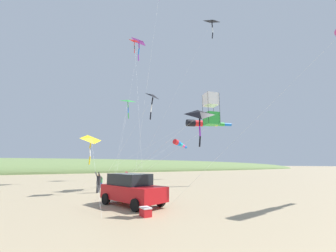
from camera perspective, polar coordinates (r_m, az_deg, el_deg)
ground_plane at (r=20.93m, az=-9.75°, el=-16.88°), size 600.00×600.00×0.00m
dune_ridge_grassy at (r=74.84m, az=-24.99°, el=-11.27°), size 28.00×240.00×8.41m
parked_car at (r=13.51m, az=-9.82°, el=-16.49°), size 4.65×3.02×1.85m
cooler_box at (r=10.79m, az=-6.11°, el=-22.17°), size 0.62×0.42×0.42m
person_adult_flyer at (r=19.86m, az=-18.39°, el=-14.06°), size 0.63×0.63×1.78m
person_child_green_jacket at (r=17.33m, az=-12.68°, el=-16.08°), size 0.38×0.41×1.16m
person_child_grey_jacket at (r=23.97m, az=-17.65°, el=-14.11°), size 0.42×0.44×1.22m
person_bystander_far at (r=20.16m, az=-10.57°, el=-14.34°), size 0.60×0.64×1.78m
kite_delta_magenta_far_left at (r=26.32m, az=-9.06°, el=21.75°), size 7.52×2.09×16.69m
kite_delta_black_fish_shape at (r=19.27m, az=-20.06°, el=-3.57°), size 9.27×1.74×4.98m
kite_delta_white_trailing at (r=29.00m, az=11.84°, el=26.08°), size 5.50×9.25×19.99m
kite_windsock_purple_drifting at (r=25.23m, az=9.60°, el=0.66°), size 6.42×16.43×7.58m
kite_box_small_distant at (r=14.08m, az=11.60°, el=4.48°), size 6.01×5.75×7.04m
kite_windsock_orange_high_right at (r=35.39m, az=2.98°, el=-4.82°), size 7.30×14.84×6.56m
kite_delta_blue_topmost at (r=23.37m, az=-4.08°, el=7.98°), size 6.20×5.16×10.30m
kite_delta_green_low_center at (r=11.50m, az=8.62°, el=3.03°), size 6.61×4.82×5.47m
kite_delta_long_streamer_left at (r=34.90m, az=-7.89°, el=21.77°), size 8.44×6.31×21.41m
kite_delta_teal_far_right at (r=35.81m, az=-10.82°, el=6.60°), size 7.17×4.89×13.24m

